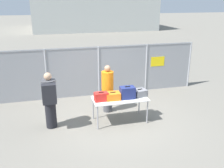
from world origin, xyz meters
TOP-DOWN VIEW (x-y plane):
  - ground_plane at (0.00, 0.00)m, footprint 120.00×120.00m
  - fence_section at (0.02, 2.39)m, footprint 8.09×0.07m
  - inspection_table at (0.13, -0.07)m, footprint 1.68×0.82m
  - suitcase_red at (-0.47, -0.12)m, footprint 0.42×0.26m
  - suitcase_orange at (-0.10, -0.10)m, footprint 0.45×0.35m
  - suitcase_navy at (0.36, -0.13)m, footprint 0.45×0.31m
  - suitcase_grey at (0.80, -0.03)m, footprint 0.45×0.41m
  - traveler_hooded at (-1.96, 0.03)m, footprint 0.42×0.66m
  - security_worker_near at (-0.06, 0.75)m, footprint 0.40×0.40m
  - utility_trailer at (1.42, 4.30)m, footprint 4.44×2.04m
  - distant_hangar at (4.25, 27.47)m, footprint 14.94×11.39m

SIDE VIEW (x-z plane):
  - ground_plane at x=0.00m, z-range 0.00..0.00m
  - utility_trailer at x=1.42m, z-range 0.06..0.74m
  - inspection_table at x=0.13m, z-range 0.33..1.10m
  - security_worker_near at x=-0.06m, z-range 0.03..1.65m
  - suitcase_grey at x=0.80m, z-range 0.76..1.00m
  - suitcase_orange at x=-0.10m, z-range 0.76..1.01m
  - suitcase_red at x=-0.47m, z-range 0.76..1.05m
  - traveler_hooded at x=-1.96m, z-range 0.09..1.79m
  - suitcase_navy at x=0.36m, z-range 0.76..1.16m
  - fence_section at x=0.02m, z-range 0.05..2.01m
  - distant_hangar at x=4.25m, z-range 0.00..5.07m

